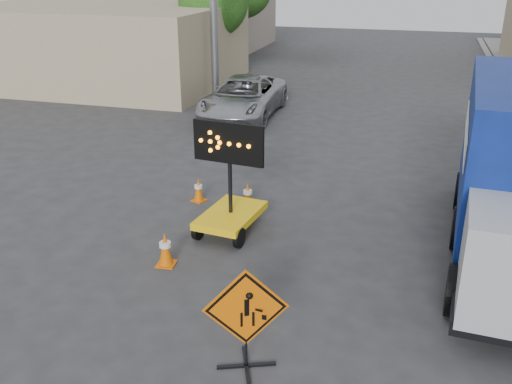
% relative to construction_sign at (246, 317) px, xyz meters
% --- Properties ---
extents(ground, '(100.00, 100.00, 0.00)m').
position_rel_construction_sign_xyz_m(ground, '(-0.78, 0.36, -0.97)').
color(ground, '#2D2D30').
rests_on(ground, ground).
extents(storefront_left_near, '(14.00, 10.00, 4.00)m').
position_rel_construction_sign_xyz_m(storefront_left_near, '(-14.78, 20.36, 1.03)').
color(storefront_left_near, tan).
rests_on(storefront_left_near, ground).
extents(storefront_left_far, '(12.00, 10.00, 4.40)m').
position_rel_construction_sign_xyz_m(storefront_left_far, '(-15.78, 34.36, 1.23)').
color(storefront_left_far, '#A6968A').
rests_on(storefront_left_far, ground).
extents(tree_left_near, '(3.71, 3.71, 6.03)m').
position_rel_construction_sign_xyz_m(tree_left_near, '(-8.78, 22.36, 3.20)').
color(tree_left_near, '#492F1F').
rests_on(tree_left_near, ground).
extents(construction_sign, '(1.29, 0.93, 1.83)m').
position_rel_construction_sign_xyz_m(construction_sign, '(0.00, 0.00, 0.00)').
color(construction_sign, black).
rests_on(construction_sign, ground).
extents(arrow_board, '(1.76, 2.08, 2.79)m').
position_rel_construction_sign_xyz_m(arrow_board, '(-1.87, 4.72, -0.34)').
color(arrow_board, yellow).
rests_on(arrow_board, ground).
extents(pickup_truck, '(2.92, 6.02, 1.65)m').
position_rel_construction_sign_xyz_m(pickup_truck, '(-4.94, 15.43, -0.14)').
color(pickup_truck, '#ACAEB4').
rests_on(pickup_truck, ground).
extents(cone_a, '(0.44, 0.44, 0.78)m').
position_rel_construction_sign_xyz_m(cone_a, '(-2.70, 2.74, -0.57)').
color(cone_a, '#DC5D04').
rests_on(cone_a, ground).
extents(cone_b, '(0.43, 0.43, 0.67)m').
position_rel_construction_sign_xyz_m(cone_b, '(-3.35, 6.29, -0.63)').
color(cone_b, '#DC5D04').
rests_on(cone_b, ground).
extents(cone_c, '(0.48, 0.48, 0.73)m').
position_rel_construction_sign_xyz_m(cone_c, '(-1.90, 6.21, -0.60)').
color(cone_c, '#DC5D04').
rests_on(cone_c, ground).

